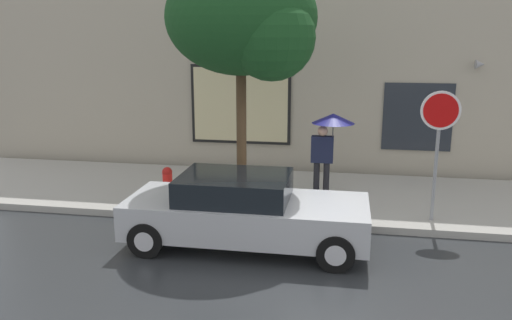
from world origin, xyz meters
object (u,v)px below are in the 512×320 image
object	(u,v)px
pedestrian_with_umbrella	(329,132)
stop_sign	(439,130)
parked_car	(244,211)
fire_hydrant	(168,184)
street_tree	(247,22)

from	to	relation	value
pedestrian_with_umbrella	stop_sign	size ratio (longest dim) A/B	0.75
parked_car	fire_hydrant	bearing A→B (deg)	138.14
street_tree	pedestrian_with_umbrella	bearing A→B (deg)	33.25
street_tree	stop_sign	bearing A→B (deg)	-0.16
parked_car	fire_hydrant	size ratio (longest dim) A/B	5.75
street_tree	stop_sign	world-z (taller)	street_tree
parked_car	stop_sign	world-z (taller)	stop_sign
fire_hydrant	street_tree	distance (m)	4.05
fire_hydrant	pedestrian_with_umbrella	size ratio (longest dim) A/B	0.39
fire_hydrant	parked_car	bearing A→B (deg)	-41.86
stop_sign	parked_car	bearing A→B (deg)	-156.19
parked_car	street_tree	xyz separation A→B (m)	(-0.25, 1.58, 3.39)
parked_car	street_tree	world-z (taller)	street_tree
pedestrian_with_umbrella	fire_hydrant	bearing A→B (deg)	-168.57
fire_hydrant	stop_sign	world-z (taller)	stop_sign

